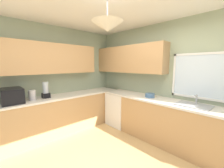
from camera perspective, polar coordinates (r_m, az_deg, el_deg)
The scene contains 9 objects.
room_shell at distance 3.05m, azimuth -3.94°, elevation 11.37°, with size 4.24×3.63×2.66m.
counter_run_left at distance 3.74m, azimuth -20.07°, elevation -11.39°, with size 0.65×3.24×0.92m.
counter_run_back at distance 3.31m, azimuth 20.74°, elevation -13.97°, with size 3.33×0.65×0.92m.
dishwasher at distance 3.99m, azimuth 3.33°, elevation -10.03°, with size 0.60×0.60×0.87m, color white.
microwave at distance 3.35m, azimuth -35.51°, elevation -3.87°, with size 0.48×0.36×0.29m, color black.
kettle at distance 3.40m, azimuth -29.56°, elevation -3.94°, with size 0.14×0.14×0.21m, color #B7B7BC.
sink_assembly at distance 3.00m, azimuth 30.05°, elevation -7.33°, with size 0.57×0.40×0.19m.
bowl at distance 3.34m, azimuth 15.08°, elevation -4.46°, with size 0.21×0.21×0.09m, color #4C7099.
blender_appliance at distance 3.48m, azimuth -25.23°, elevation -2.49°, with size 0.15×0.15×0.36m.
Camera 1 is at (1.53, -1.34, 1.66)m, focal length 22.61 mm.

